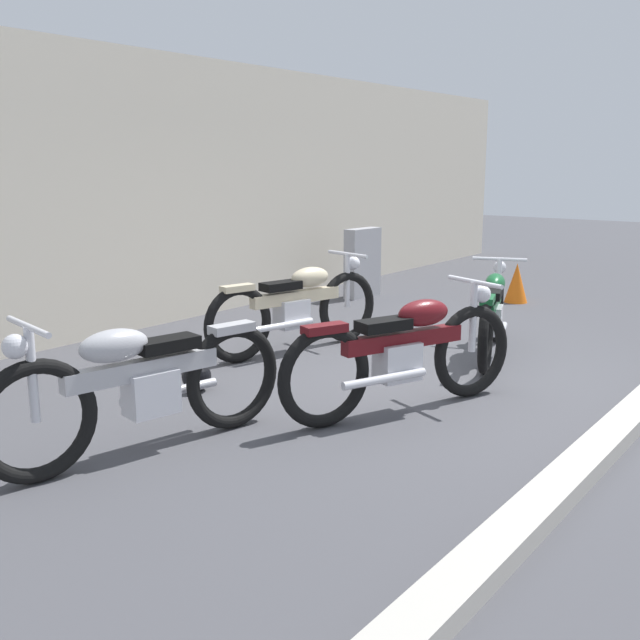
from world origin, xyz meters
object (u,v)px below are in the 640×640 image
(stone_marker, at_px, (363,263))
(motorcycle_silver, at_px, (141,384))
(motorcycle_cream, at_px, (297,306))
(traffic_cone, at_px, (517,283))
(helmet, at_px, (196,376))
(motorcycle_green, at_px, (493,312))
(motorcycle_maroon, at_px, (405,352))

(stone_marker, xyz_separation_m, motorcycle_silver, (-5.83, -2.14, -0.02))
(motorcycle_silver, height_order, motorcycle_cream, motorcycle_silver)
(motorcycle_silver, bearing_deg, traffic_cone, -167.08)
(helmet, height_order, motorcycle_green, motorcycle_green)
(traffic_cone, distance_m, motorcycle_maroon, 5.08)
(motorcycle_green, bearing_deg, motorcycle_maroon, 165.29)
(stone_marker, relative_size, motorcycle_cream, 0.47)
(stone_marker, bearing_deg, motorcycle_green, -124.27)
(helmet, xyz_separation_m, motorcycle_silver, (-1.19, -0.73, 0.35))
(motorcycle_cream, distance_m, motorcycle_green, 1.99)
(motorcycle_maroon, xyz_separation_m, motorcycle_green, (2.01, 0.17, -0.03))
(traffic_cone, bearing_deg, motorcycle_cream, 169.60)
(stone_marker, xyz_separation_m, motorcycle_green, (-1.99, -2.92, -0.05))
(motorcycle_maroon, height_order, motorcycle_green, motorcycle_maroon)
(stone_marker, bearing_deg, helmet, -163.11)
(motorcycle_maroon, xyz_separation_m, motorcycle_cream, (0.97, 1.86, -0.01))
(stone_marker, distance_m, helmet, 4.87)
(motorcycle_silver, relative_size, motorcycle_green, 1.12)
(helmet, relative_size, motorcycle_green, 0.13)
(helmet, xyz_separation_m, traffic_cone, (5.59, -0.56, 0.15))
(motorcycle_cream, relative_size, motorcycle_green, 1.09)
(traffic_cone, relative_size, motorcycle_silver, 0.25)
(helmet, relative_size, traffic_cone, 0.46)
(traffic_cone, height_order, motorcycle_green, motorcycle_green)
(helmet, distance_m, motorcycle_cream, 1.65)
(traffic_cone, xyz_separation_m, motorcycle_maroon, (-4.95, -1.13, 0.20))
(motorcycle_cream, xyz_separation_m, motorcycle_green, (1.05, -1.69, -0.03))
(helmet, xyz_separation_m, motorcycle_cream, (1.60, 0.18, 0.34))
(stone_marker, distance_m, motorcycle_cream, 3.28)
(motorcycle_maroon, bearing_deg, helmet, 132.40)
(motorcycle_green, bearing_deg, helmet, 130.68)
(stone_marker, height_order, motorcycle_cream, stone_marker)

